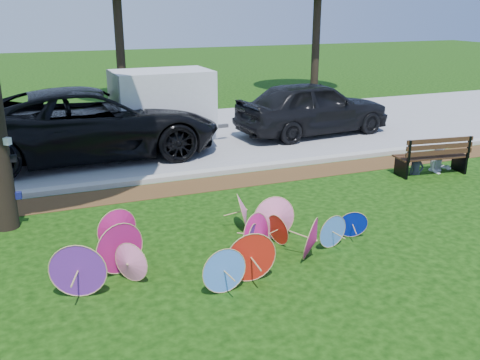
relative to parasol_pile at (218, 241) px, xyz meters
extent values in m
plane|color=black|center=(0.40, -0.70, -0.37)|extent=(90.00, 90.00, 0.00)
cube|color=#472D16|center=(0.40, 3.80, -0.36)|extent=(90.00, 1.00, 0.01)
cube|color=#B7B5AD|center=(0.40, 4.50, -0.31)|extent=(90.00, 0.30, 0.12)
cube|color=gray|center=(0.40, 8.65, -0.36)|extent=(90.00, 8.00, 0.01)
cone|color=#BA1868|center=(-1.55, 0.26, 0.05)|extent=(0.82, 0.43, 0.83)
cone|color=#4E8AFB|center=(1.99, -0.18, -0.07)|extent=(0.61, 0.24, 0.60)
cone|color=purple|center=(-2.19, -0.26, 0.05)|extent=(0.83, 0.39, 0.83)
cone|color=purple|center=(0.45, -0.20, -0.03)|extent=(0.52, 0.60, 0.67)
cone|color=#BA1868|center=(1.48, -0.47, 0.00)|extent=(0.68, 0.71, 0.74)
cone|color=red|center=(1.22, 0.26, -0.09)|extent=(0.28, 0.57, 0.56)
cone|color=#061DD0|center=(2.54, 0.02, -0.09)|extent=(0.59, 0.37, 0.55)
cone|color=#BA1868|center=(0.68, -0.08, 0.01)|extent=(0.75, 0.60, 0.77)
cone|color=#BA1868|center=(-1.42, 1.05, 0.00)|extent=(0.73, 0.32, 0.73)
cone|color=#4E8AFB|center=(-0.25, -0.90, -0.02)|extent=(0.70, 0.18, 0.70)
cone|color=pink|center=(0.92, 1.16, -0.03)|extent=(0.44, 0.72, 0.68)
cone|color=pink|center=(-1.46, -0.13, -0.06)|extent=(0.48, 0.54, 0.62)
cone|color=pink|center=(1.24, 0.47, 0.02)|extent=(0.79, 0.22, 0.79)
cone|color=red|center=(0.24, -0.75, 0.03)|extent=(0.81, 0.17, 0.81)
imported|color=black|center=(-1.05, 7.20, 0.58)|extent=(6.88, 3.29, 1.90)
imported|color=black|center=(5.85, 7.45, 0.49)|extent=(5.21, 2.48, 1.72)
cube|color=silver|center=(1.02, 7.69, 0.89)|extent=(2.78, 1.80, 2.52)
imported|color=#383C4D|center=(6.12, 2.67, 0.15)|extent=(0.42, 0.32, 1.04)
imported|color=silver|center=(6.82, 2.67, 0.30)|extent=(0.74, 0.63, 1.33)
cylinder|color=black|center=(1.10, 14.99, 2.13)|extent=(0.36, 0.36, 5.00)
cylinder|color=black|center=(9.99, 14.76, 2.13)|extent=(0.36, 0.36, 5.00)
camera|label=1|loc=(-2.57, -7.43, 3.62)|focal=40.00mm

